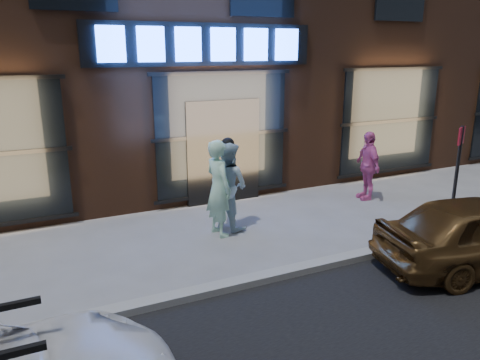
# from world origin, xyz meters

# --- Properties ---
(ground) EXTENTS (90.00, 90.00, 0.00)m
(ground) POSITION_xyz_m (0.00, 0.00, 0.00)
(ground) COLOR slate
(ground) RESTS_ON ground
(curb) EXTENTS (60.00, 0.25, 0.12)m
(curb) POSITION_xyz_m (0.00, 0.00, 0.06)
(curb) COLOR gray
(curb) RESTS_ON ground
(man_bowtie) EXTENTS (0.54, 0.74, 1.88)m
(man_bowtie) POSITION_xyz_m (-0.90, 2.08, 0.94)
(man_bowtie) COLOR #B6EFD8
(man_bowtie) RESTS_ON ground
(man_cap) EXTENTS (0.96, 1.06, 1.77)m
(man_cap) POSITION_xyz_m (-0.58, 2.36, 0.89)
(man_cap) COLOR silver
(man_cap) RESTS_ON ground
(passerby) EXTENTS (0.59, 1.03, 1.65)m
(passerby) POSITION_xyz_m (3.20, 2.65, 0.82)
(passerby) COLOR #D959A0
(passerby) RESTS_ON ground
(sign_post) EXTENTS (0.32, 0.17, 2.10)m
(sign_post) POSITION_xyz_m (3.38, 0.30, 1.27)
(sign_post) COLOR #262628
(sign_post) RESTS_ON ground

